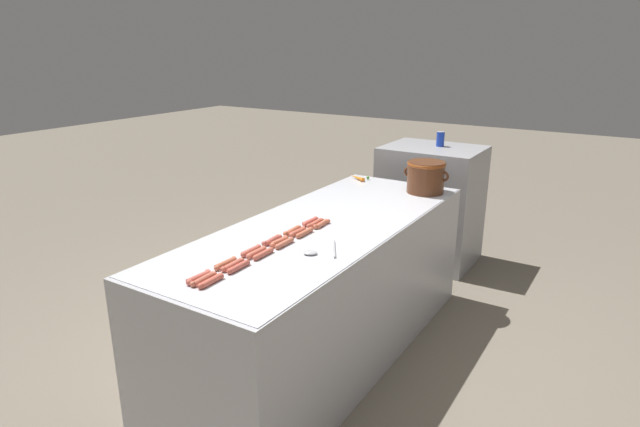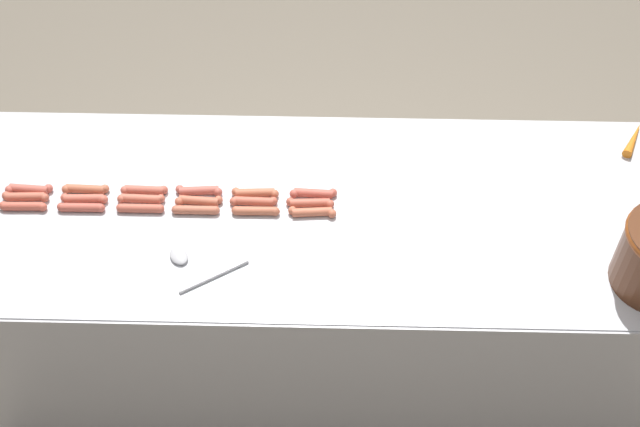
# 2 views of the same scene
# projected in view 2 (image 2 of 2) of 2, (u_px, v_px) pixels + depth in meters

# --- Properties ---
(ground_plane) EXTENTS (20.00, 20.00, 0.00)m
(ground_plane) POSITION_uv_depth(u_px,v_px,m) (328.00, 354.00, 3.26)
(ground_plane) COLOR #756B5B
(griddle_counter) EXTENTS (0.86, 2.32, 0.84)m
(griddle_counter) POSITION_uv_depth(u_px,v_px,m) (329.00, 290.00, 2.94)
(griddle_counter) COLOR #BCBCC1
(griddle_counter) RESTS_ON ground_plane
(hot_dog_0) EXTENTS (0.04, 0.15, 0.03)m
(hot_dog_0) POSITION_uv_depth(u_px,v_px,m) (29.00, 189.00, 2.66)
(hot_dog_0) COLOR #CA5E4F
(hot_dog_0) RESTS_ON griddle_counter
(hot_dog_1) EXTENTS (0.03, 0.15, 0.03)m
(hot_dog_1) POSITION_uv_depth(u_px,v_px,m) (85.00, 189.00, 2.66)
(hot_dog_1) COLOR #C26648
(hot_dog_1) RESTS_ON griddle_counter
(hot_dog_2) EXTENTS (0.03, 0.15, 0.03)m
(hot_dog_2) POSITION_uv_depth(u_px,v_px,m) (144.00, 190.00, 2.66)
(hot_dog_2) COLOR #C75F4D
(hot_dog_2) RESTS_ON griddle_counter
(hot_dog_3) EXTENTS (0.04, 0.15, 0.03)m
(hot_dog_3) POSITION_uv_depth(u_px,v_px,m) (199.00, 191.00, 2.66)
(hot_dog_3) COLOR #C15C4E
(hot_dog_3) RESTS_ON griddle_counter
(hot_dog_4) EXTENTS (0.03, 0.15, 0.03)m
(hot_dog_4) POSITION_uv_depth(u_px,v_px,m) (255.00, 193.00, 2.65)
(hot_dog_4) COLOR #C26648
(hot_dog_4) RESTS_ON griddle_counter
(hot_dog_5) EXTENTS (0.03, 0.15, 0.03)m
(hot_dog_5) POSITION_uv_depth(u_px,v_px,m) (313.00, 193.00, 2.65)
(hot_dog_5) COLOR #CC594A
(hot_dog_5) RESTS_ON griddle_counter
(hot_dog_6) EXTENTS (0.03, 0.15, 0.03)m
(hot_dog_6) POSITION_uv_depth(u_px,v_px,m) (26.00, 197.00, 2.64)
(hot_dog_6) COLOR #C4634C
(hot_dog_6) RESTS_ON griddle_counter
(hot_dog_7) EXTENTS (0.03, 0.15, 0.03)m
(hot_dog_7) POSITION_uv_depth(u_px,v_px,m) (84.00, 199.00, 2.64)
(hot_dog_7) COLOR #CB624E
(hot_dog_7) RESTS_ON griddle_counter
(hot_dog_8) EXTENTS (0.03, 0.15, 0.03)m
(hot_dog_8) POSITION_uv_depth(u_px,v_px,m) (141.00, 199.00, 2.64)
(hot_dog_8) COLOR #CB664F
(hot_dog_8) RESTS_ON griddle_counter
(hot_dog_9) EXTENTS (0.04, 0.15, 0.03)m
(hot_dog_9) POSITION_uv_depth(u_px,v_px,m) (199.00, 201.00, 2.63)
(hot_dog_9) COLOR #C6654A
(hot_dog_9) RESTS_ON griddle_counter
(hot_dog_10) EXTENTS (0.03, 0.15, 0.03)m
(hot_dog_10) POSITION_uv_depth(u_px,v_px,m) (254.00, 201.00, 2.63)
(hot_dog_10) COLOR #C75F49
(hot_dog_10) RESTS_ON griddle_counter
(hot_dog_11) EXTENTS (0.03, 0.15, 0.03)m
(hot_dog_11) POSITION_uv_depth(u_px,v_px,m) (310.00, 203.00, 2.63)
(hot_dog_11) COLOR #C55E48
(hot_dog_11) RESTS_ON griddle_counter
(hot_dog_12) EXTENTS (0.03, 0.15, 0.03)m
(hot_dog_12) POSITION_uv_depth(u_px,v_px,m) (23.00, 206.00, 2.62)
(hot_dog_12) COLOR #CE5B47
(hot_dog_12) RESTS_ON griddle_counter
(hot_dog_13) EXTENTS (0.03, 0.15, 0.03)m
(hot_dog_13) POSITION_uv_depth(u_px,v_px,m) (81.00, 207.00, 2.61)
(hot_dog_13) COLOR #C65949
(hot_dog_13) RESTS_ON griddle_counter
(hot_dog_14) EXTENTS (0.03, 0.15, 0.03)m
(hot_dog_14) POSITION_uv_depth(u_px,v_px,m) (140.00, 208.00, 2.61)
(hot_dog_14) COLOR #C75D48
(hot_dog_14) RESTS_ON griddle_counter
(hot_dog_15) EXTENTS (0.03, 0.15, 0.03)m
(hot_dog_15) POSITION_uv_depth(u_px,v_px,m) (196.00, 210.00, 2.61)
(hot_dog_15) COLOR #C0674C
(hot_dog_15) RESTS_ON griddle_counter
(hot_dog_16) EXTENTS (0.03, 0.15, 0.03)m
(hot_dog_16) POSITION_uv_depth(u_px,v_px,m) (256.00, 211.00, 2.60)
(hot_dog_16) COLOR #C46749
(hot_dog_16) RESTS_ON griddle_counter
(hot_dog_17) EXTENTS (0.04, 0.15, 0.03)m
(hot_dog_17) POSITION_uv_depth(u_px,v_px,m) (312.00, 212.00, 2.60)
(hot_dog_17) COLOR #CB684A
(hot_dog_17) RESTS_ON griddle_counter
(serving_spoon) EXTENTS (0.18, 0.25, 0.02)m
(serving_spoon) POSITION_uv_depth(u_px,v_px,m) (191.00, 263.00, 2.48)
(serving_spoon) COLOR #B7B7BC
(serving_spoon) RESTS_ON griddle_counter
(carrot) EXTENTS (0.17, 0.11, 0.03)m
(carrot) POSITION_uv_depth(u_px,v_px,m) (635.00, 139.00, 2.81)
(carrot) COLOR orange
(carrot) RESTS_ON griddle_counter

